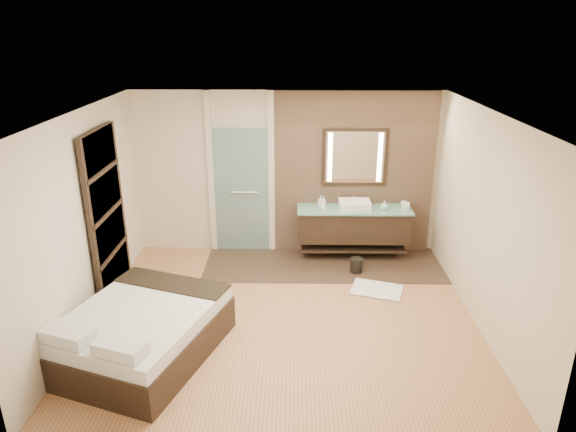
{
  "coord_description": "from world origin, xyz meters",
  "views": [
    {
      "loc": [
        0.12,
        -5.91,
        3.67
      ],
      "look_at": [
        0.04,
        0.6,
        1.22
      ],
      "focal_mm": 32.0,
      "sensor_mm": 36.0,
      "label": 1
    }
  ],
  "objects_px": {
    "bed": "(141,332)",
    "waste_bin": "(356,265)",
    "vanity": "(353,224)",
    "mirror_unit": "(355,157)"
  },
  "relations": [
    {
      "from": "vanity",
      "to": "waste_bin",
      "type": "xyz_separation_m",
      "value": [
        0.0,
        -0.58,
        -0.46
      ]
    },
    {
      "from": "bed",
      "to": "waste_bin",
      "type": "bearing_deg",
      "value": 57.55
    },
    {
      "from": "vanity",
      "to": "mirror_unit",
      "type": "height_order",
      "value": "mirror_unit"
    },
    {
      "from": "vanity",
      "to": "waste_bin",
      "type": "height_order",
      "value": "vanity"
    },
    {
      "from": "bed",
      "to": "mirror_unit",
      "type": "bearing_deg",
      "value": 66.75
    },
    {
      "from": "vanity",
      "to": "mirror_unit",
      "type": "xyz_separation_m",
      "value": [
        0.0,
        0.24,
        1.07
      ]
    },
    {
      "from": "bed",
      "to": "vanity",
      "type": "bearing_deg",
      "value": 64.37
    },
    {
      "from": "bed",
      "to": "waste_bin",
      "type": "xyz_separation_m",
      "value": [
        2.76,
        2.16,
        -0.18
      ]
    },
    {
      "from": "vanity",
      "to": "bed",
      "type": "xyz_separation_m",
      "value": [
        -2.75,
        -2.75,
        -0.28
      ]
    },
    {
      "from": "vanity",
      "to": "mirror_unit",
      "type": "relative_size",
      "value": 1.75
    }
  ]
}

